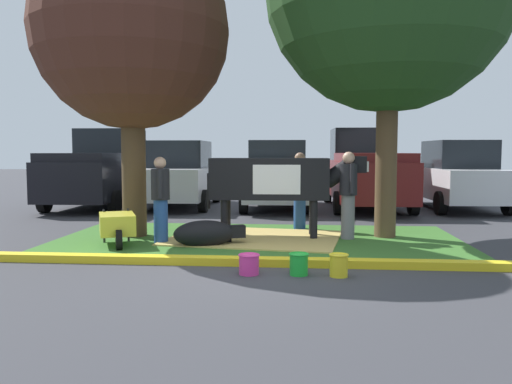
# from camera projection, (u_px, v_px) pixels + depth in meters

# --- Properties ---
(ground_plane) EXTENTS (80.00, 80.00, 0.00)m
(ground_plane) POSITION_uv_depth(u_px,v_px,m) (260.00, 266.00, 7.72)
(ground_plane) COLOR #38383D
(grass_island) EXTENTS (7.72, 4.10, 0.02)m
(grass_island) POSITION_uv_depth(u_px,v_px,m) (258.00, 240.00, 9.94)
(grass_island) COLOR #386B28
(grass_island) RESTS_ON ground
(curb_yellow) EXTENTS (8.92, 0.24, 0.12)m
(curb_yellow) POSITION_uv_depth(u_px,v_px,m) (245.00, 261.00, 7.75)
(curb_yellow) COLOR yellow
(curb_yellow) RESTS_ON ground
(hay_bedding) EXTENTS (3.52, 2.84, 0.04)m
(hay_bedding) POSITION_uv_depth(u_px,v_px,m) (255.00, 238.00, 10.03)
(hay_bedding) COLOR tan
(hay_bedding) RESTS_ON ground
(shade_tree_left) EXTENTS (3.82, 3.82, 5.95)m
(shade_tree_left) POSITION_uv_depth(u_px,v_px,m) (131.00, 32.00, 10.03)
(shade_tree_left) COLOR #4C3823
(shade_tree_left) RESTS_ON ground
(cow_holstein) EXTENTS (3.14, 0.76, 1.61)m
(cow_holstein) POSITION_uv_depth(u_px,v_px,m) (275.00, 179.00, 10.11)
(cow_holstein) COLOR black
(cow_holstein) RESTS_ON ground
(calf_lying) EXTENTS (1.33, 0.82, 0.48)m
(calf_lying) POSITION_uv_depth(u_px,v_px,m) (206.00, 234.00, 9.22)
(calf_lying) COLOR black
(calf_lying) RESTS_ON ground
(person_handler) EXTENTS (0.45, 0.35, 1.68)m
(person_handler) POSITION_uv_depth(u_px,v_px,m) (300.00, 188.00, 11.23)
(person_handler) COLOR #23478C
(person_handler) RESTS_ON ground
(person_visitor_near) EXTENTS (0.34, 0.52, 1.61)m
(person_visitor_near) POSITION_uv_depth(u_px,v_px,m) (160.00, 197.00, 9.51)
(person_visitor_near) COLOR #23478C
(person_visitor_near) RESTS_ON ground
(person_visitor_far) EXTENTS (0.34, 0.52, 1.70)m
(person_visitor_far) POSITION_uv_depth(u_px,v_px,m) (348.00, 192.00, 9.92)
(person_visitor_far) COLOR slate
(person_visitor_far) RESTS_ON ground
(wheelbarrow) EXTENTS (1.03, 1.58, 0.63)m
(wheelbarrow) POSITION_uv_depth(u_px,v_px,m) (117.00, 225.00, 9.31)
(wheelbarrow) COLOR gold
(wheelbarrow) RESTS_ON ground
(bucket_pink) EXTENTS (0.30, 0.30, 0.28)m
(bucket_pink) POSITION_uv_depth(u_px,v_px,m) (249.00, 264.00, 7.17)
(bucket_pink) COLOR #EA3893
(bucket_pink) RESTS_ON ground
(bucket_green) EXTENTS (0.28, 0.28, 0.31)m
(bucket_green) POSITION_uv_depth(u_px,v_px,m) (299.00, 264.00, 7.13)
(bucket_green) COLOR green
(bucket_green) RESTS_ON ground
(bucket_yellow) EXTENTS (0.27, 0.27, 0.31)m
(bucket_yellow) POSITION_uv_depth(u_px,v_px,m) (339.00, 265.00, 7.04)
(bucket_yellow) COLOR yellow
(bucket_yellow) RESTS_ON ground
(pickup_truck_black) EXTENTS (2.35, 5.46, 2.42)m
(pickup_truck_black) POSITION_uv_depth(u_px,v_px,m) (102.00, 170.00, 16.10)
(pickup_truck_black) COLOR black
(pickup_truck_black) RESTS_ON ground
(sedan_blue) EXTENTS (2.13, 4.46, 2.02)m
(sedan_blue) POSITION_uv_depth(u_px,v_px,m) (181.00, 175.00, 15.87)
(sedan_blue) COLOR #B7B7BC
(sedan_blue) RESTS_ON ground
(sedan_red) EXTENTS (2.13, 4.46, 2.02)m
(sedan_red) POSITION_uv_depth(u_px,v_px,m) (277.00, 176.00, 15.43)
(sedan_red) COLOR #B7B7BC
(sedan_red) RESTS_ON ground
(pickup_truck_maroon) EXTENTS (2.35, 5.46, 2.42)m
(pickup_truck_maroon) POSITION_uv_depth(u_px,v_px,m) (365.00, 171.00, 15.63)
(pickup_truck_maroon) COLOR maroon
(pickup_truck_maroon) RESTS_ON ground
(hatchback_white) EXTENTS (2.13, 4.46, 2.02)m
(hatchback_white) POSITION_uv_depth(u_px,v_px,m) (458.00, 176.00, 15.21)
(hatchback_white) COLOR silver
(hatchback_white) RESTS_ON ground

